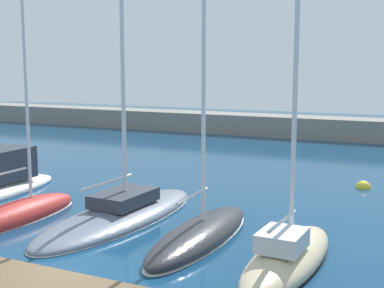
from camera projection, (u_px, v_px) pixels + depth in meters
name	position (u px, v px, depth m)	size (l,w,h in m)	color
ground_plane	(72.00, 277.00, 16.18)	(120.00, 120.00, 0.00)	navy
dock_pier	(40.00, 288.00, 14.91)	(24.72, 2.03, 0.36)	brown
breakwater_seawall	(320.00, 128.00, 46.76)	(108.00, 3.32, 1.83)	gray
sailboat_red_second	(19.00, 214.00, 22.04)	(1.71, 6.63, 11.39)	#B72D28
sailboat_slate_third	(121.00, 212.00, 22.18)	(3.60, 10.38, 18.42)	slate
sailboat_charcoal_fourth	(200.00, 230.00, 19.52)	(2.06, 7.74, 16.99)	#2D2D33
sailboat_sand_fifth	(288.00, 255.00, 16.97)	(2.21, 7.07, 13.29)	beige
mooring_buoy_yellow	(363.00, 188.00, 27.85)	(0.77, 0.77, 0.77)	yellow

